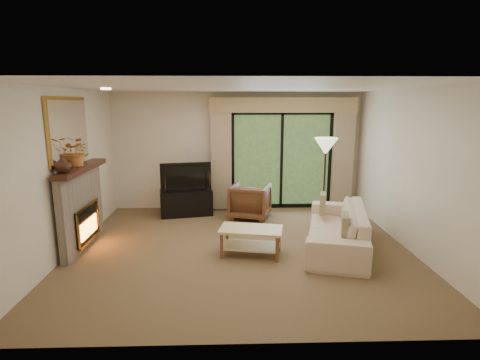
{
  "coord_description": "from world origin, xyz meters",
  "views": [
    {
      "loc": [
        -0.19,
        -5.84,
        2.38
      ],
      "look_at": [
        0.0,
        0.3,
        1.1
      ],
      "focal_mm": 28.0,
      "sensor_mm": 36.0,
      "label": 1
    }
  ],
  "objects_px": {
    "media_console": "(186,202)",
    "sofa": "(337,227)",
    "armchair": "(250,201)",
    "coffee_table": "(251,241)"
  },
  "relations": [
    {
      "from": "media_console",
      "to": "sofa",
      "type": "height_order",
      "value": "sofa"
    },
    {
      "from": "armchair",
      "to": "coffee_table",
      "type": "relative_size",
      "value": 0.81
    },
    {
      "from": "sofa",
      "to": "coffee_table",
      "type": "distance_m",
      "value": 1.49
    },
    {
      "from": "media_console",
      "to": "armchair",
      "type": "relative_size",
      "value": 1.38
    },
    {
      "from": "coffee_table",
      "to": "sofa",
      "type": "bearing_deg",
      "value": 22.95
    },
    {
      "from": "armchair",
      "to": "coffee_table",
      "type": "distance_m",
      "value": 1.95
    },
    {
      "from": "armchair",
      "to": "coffee_table",
      "type": "height_order",
      "value": "armchair"
    },
    {
      "from": "sofa",
      "to": "coffee_table",
      "type": "bearing_deg",
      "value": -62.99
    },
    {
      "from": "sofa",
      "to": "media_console",
      "type": "bearing_deg",
      "value": -109.9
    },
    {
      "from": "media_console",
      "to": "coffee_table",
      "type": "xyz_separation_m",
      "value": [
        1.26,
        -2.2,
        -0.05
      ]
    }
  ]
}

